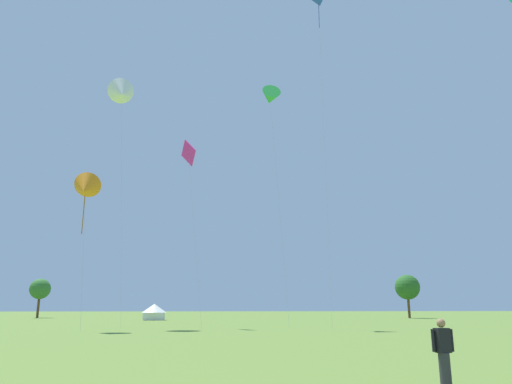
# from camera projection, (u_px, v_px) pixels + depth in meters

# --- Properties ---
(kite_orange_delta) EXTENTS (2.64, 3.17, 13.98)m
(kite_orange_delta) POSITION_uv_depth(u_px,v_px,m) (86.00, 188.00, 42.65)
(kite_orange_delta) COLOR orange
(kite_orange_delta) RESTS_ON ground
(kite_magenta_diamond) EXTENTS (2.86, 3.71, 19.81)m
(kite_magenta_diamond) POSITION_uv_depth(u_px,v_px,m) (189.00, 154.00, 51.73)
(kite_magenta_diamond) COLOR #E02DA3
(kite_magenta_diamond) RESTS_ON ground
(kite_white_delta) EXTENTS (3.94, 4.40, 27.08)m
(kite_white_delta) POSITION_uv_depth(u_px,v_px,m) (122.00, 93.00, 52.62)
(kite_white_delta) COLOR white
(kite_white_delta) RESTS_ON ground
(kite_green_delta) EXTENTS (2.73, 2.61, 25.83)m
(kite_green_delta) POSITION_uv_depth(u_px,v_px,m) (270.00, 97.00, 52.22)
(kite_green_delta) COLOR green
(kite_green_delta) RESTS_ON ground
(person_spectator) EXTENTS (0.57, 0.28, 1.73)m
(person_spectator) POSITION_uv_depth(u_px,v_px,m) (444.00, 355.00, 11.87)
(person_spectator) COLOR #2D2D33
(person_spectator) RESTS_ON ground
(festival_tent_center) EXTENTS (3.70, 3.70, 2.40)m
(festival_tent_center) POSITION_uv_depth(u_px,v_px,m) (154.00, 311.00, 71.81)
(festival_tent_center) COLOR white
(festival_tent_center) RESTS_ON ground
(tree_distant_left) EXTENTS (3.72, 3.72, 7.03)m
(tree_distant_left) POSITION_uv_depth(u_px,v_px,m) (40.00, 289.00, 87.06)
(tree_distant_left) COLOR brown
(tree_distant_left) RESTS_ON ground
(tree_distant_right) EXTENTS (4.40, 4.40, 7.58)m
(tree_distant_right) POSITION_uv_depth(u_px,v_px,m) (407.00, 287.00, 84.82)
(tree_distant_right) COLOR brown
(tree_distant_right) RESTS_ON ground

